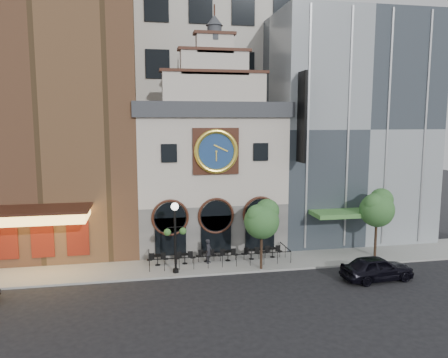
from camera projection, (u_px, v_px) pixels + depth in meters
ground at (225, 275)px, 31.07m from camera, size 120.00×120.00×0.00m
sidewalk at (219, 263)px, 33.49m from camera, size 44.00×5.00×0.15m
clock_building at (208, 169)px, 37.78m from camera, size 12.60×8.78×18.65m
theater_building at (51, 100)px, 36.63m from camera, size 14.00×15.60×25.00m
retail_building at (338, 128)px, 41.84m from camera, size 14.00×14.40×20.00m
office_tower at (191, 37)px, 47.82m from camera, size 20.00×16.00×40.00m
cafe_railing at (219, 256)px, 33.42m from camera, size 10.60×2.60×0.90m
bistro_0 at (158, 259)px, 32.64m from camera, size 1.58×0.68×0.90m
bistro_1 at (185, 258)px, 32.97m from camera, size 1.58×0.68×0.90m
bistro_2 at (206, 256)px, 33.48m from camera, size 1.58×0.68×0.90m
bistro_3 at (228, 255)px, 33.68m from camera, size 1.58×0.68×0.90m
bistro_4 at (252, 253)px, 34.03m from camera, size 1.58×0.68×0.90m
bistro_5 at (273, 252)px, 34.52m from camera, size 1.58×0.68×0.90m
car_right at (377, 268)px, 29.99m from camera, size 5.16×2.41×1.71m
pedestrian at (209, 251)px, 33.10m from camera, size 0.72×0.80×1.85m
lamppost at (175, 230)px, 30.70m from camera, size 1.62×0.65×5.07m
tree_left at (262, 218)px, 31.48m from camera, size 2.65×2.56×5.11m
tree_right at (377, 207)px, 34.44m from camera, size 2.81×2.71×5.41m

